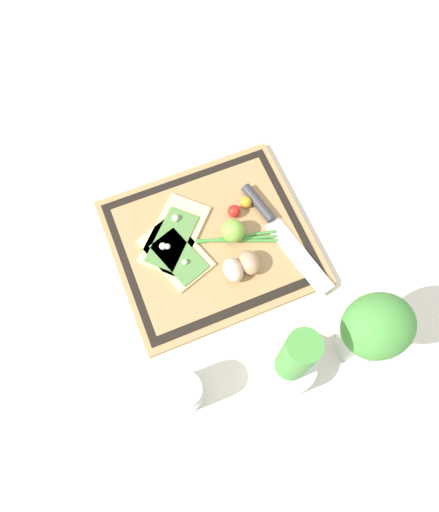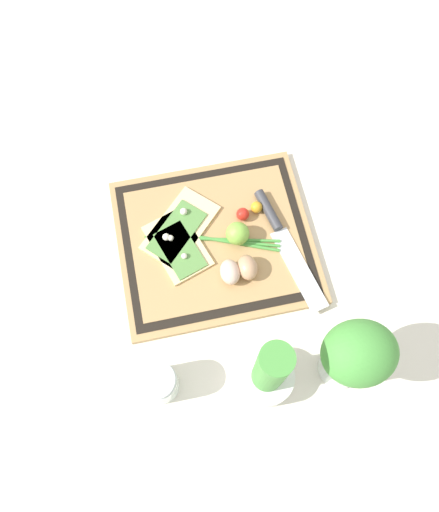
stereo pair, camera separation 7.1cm
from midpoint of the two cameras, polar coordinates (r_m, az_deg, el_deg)
ground_plane at (r=1.11m, az=1.34°, el=1.41°), size 6.00×6.00×0.00m
cutting_board at (r=1.10m, az=1.35°, el=1.58°), size 0.42×0.38×0.02m
pizza_slice_near at (r=1.10m, az=-2.74°, el=3.05°), size 0.20×0.20×0.02m
pizza_slice_far at (r=1.08m, az=-2.90°, el=0.86°), size 0.14×0.18×0.02m
knife at (r=1.10m, az=8.56°, el=2.92°), size 0.09×0.30×0.02m
egg_brown at (r=1.05m, az=5.17°, el=-1.47°), size 0.04×0.06×0.04m
egg_pink at (r=1.04m, az=3.17°, el=-2.00°), size 0.04×0.06×0.04m
lime at (r=1.07m, az=3.99°, el=2.43°), size 0.05×0.05×0.05m
cherry_tomato_red at (r=1.10m, az=4.52°, el=4.63°), size 0.03×0.03×0.03m
cherry_tomato_yellow at (r=1.11m, az=6.08°, el=5.43°), size 0.03×0.03×0.03m
scallion_bunch at (r=1.09m, az=1.02°, el=1.93°), size 0.29×0.12×0.01m
herb_pot at (r=0.95m, az=7.79°, el=-13.36°), size 0.11×0.11×0.24m
sauce_jar at (r=0.99m, az=-4.78°, el=-14.49°), size 0.07×0.07×0.09m
herb_glass at (r=0.94m, az=17.32°, el=-11.10°), size 0.13×0.12×0.22m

